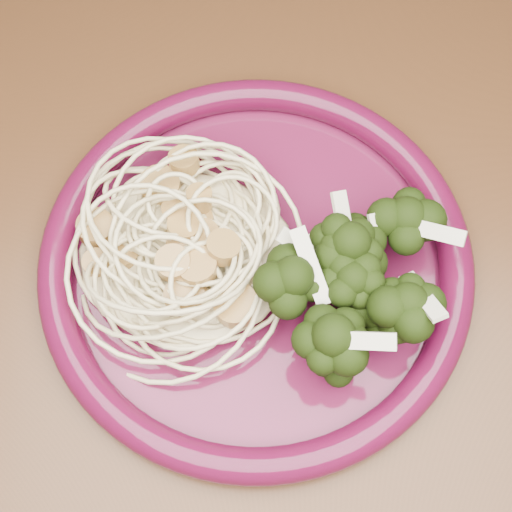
{
  "coord_description": "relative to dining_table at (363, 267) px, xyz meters",
  "views": [
    {
      "loc": [
        -0.08,
        -0.24,
        1.22
      ],
      "look_at": [
        -0.09,
        -0.05,
        0.77
      ],
      "focal_mm": 50.0,
      "sensor_mm": 36.0,
      "label": 1
    }
  ],
  "objects": [
    {
      "name": "dining_table",
      "position": [
        0.0,
        0.0,
        0.0
      ],
      "size": [
        1.2,
        0.8,
        0.75
      ],
      "color": "#472814",
      "rests_on": "ground"
    },
    {
      "name": "dinner_plate",
      "position": [
        -0.09,
        -0.05,
        0.11
      ],
      "size": [
        0.32,
        0.32,
        0.03
      ],
      "rotation": [
        0.0,
        0.0,
        -0.04
      ],
      "color": "#4C0F2A",
      "rests_on": "dining_table"
    },
    {
      "name": "scallop_cluster",
      "position": [
        -0.14,
        -0.04,
        0.16
      ],
      "size": [
        0.14,
        0.14,
        0.05
      ],
      "primitive_type": null,
      "rotation": [
        0.0,
        0.0,
        -0.04
      ],
      "color": "#A88346",
      "rests_on": "spaghetti_pile"
    },
    {
      "name": "onion_garnish",
      "position": [
        -0.03,
        -0.05,
        0.16
      ],
      "size": [
        0.07,
        0.1,
        0.05
      ],
      "primitive_type": null,
      "rotation": [
        0.0,
        0.0,
        -0.04
      ],
      "color": "beige",
      "rests_on": "broccoli_pile"
    },
    {
      "name": "broccoli_pile",
      "position": [
        -0.03,
        -0.05,
        0.13
      ],
      "size": [
        0.1,
        0.16,
        0.05
      ],
      "primitive_type": "ellipsoid",
      "rotation": [
        0.0,
        0.0,
        -0.04
      ],
      "color": "black",
      "rests_on": "dinner_plate"
    },
    {
      "name": "spaghetti_pile",
      "position": [
        -0.14,
        -0.04,
        0.12
      ],
      "size": [
        0.16,
        0.14,
        0.03
      ],
      "primitive_type": "ellipsoid",
      "rotation": [
        0.0,
        0.0,
        -0.04
      ],
      "color": "beige",
      "rests_on": "dinner_plate"
    }
  ]
}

